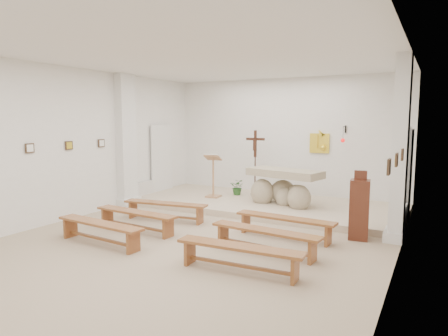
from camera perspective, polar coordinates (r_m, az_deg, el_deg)
The scene contains 29 objects.
ground at distance 7.69m, azimuth -4.58°, elevation -10.55°, with size 7.00×10.00×0.00m, color tan.
wall_left at distance 9.71m, azimuth -22.26°, elevation 3.12°, with size 0.02×10.00×3.50m, color white.
wall_right at distance 6.19m, azimuth 23.47°, elevation 1.19°, with size 0.02×10.00×3.50m, color white.
wall_back at distance 11.85m, azimuth 8.61°, elevation 4.15°, with size 7.00×0.02×3.50m, color white.
ceiling at distance 7.43m, azimuth -4.85°, elevation 16.05°, with size 7.00×10.00×0.02m, color silver.
sanctuary_platform at distance 10.68m, azimuth 5.72°, elevation -5.17°, with size 6.98×3.00×0.15m, color beige.
pilaster_left at distance 11.01m, azimuth -13.79°, elevation 3.82°, with size 0.26×0.55×3.50m, color white.
pilaster_right at distance 8.19m, azimuth 23.87°, elevation 2.43°, with size 0.26×0.55×3.50m, color white.
gold_wall_relief at distance 11.51m, azimuth 13.48°, elevation 3.46°, with size 0.55×0.04×0.55m, color yellow.
sanctuary_lamp at distance 11.10m, azimuth 16.66°, elevation 4.06°, with size 0.11×0.36×0.44m.
station_frame_left_front at distance 9.21m, azimuth -26.02°, elevation 2.57°, with size 0.03×0.20×0.20m, color #3F2B1B.
station_frame_left_mid at distance 9.83m, azimuth -21.28°, elevation 3.02°, with size 0.03×0.20×0.20m, color #3F2B1B.
station_frame_left_rear at distance 10.50m, azimuth -17.12°, elevation 3.41°, with size 0.03×0.20×0.20m, color #3F2B1B.
station_frame_right_front at distance 5.41m, azimuth 22.50°, elevation 0.16°, with size 0.03×0.20×0.20m, color #3F2B1B.
station_frame_right_mid at distance 6.40m, azimuth 23.44°, elevation 1.08°, with size 0.03×0.20×0.20m, color #3F2B1B.
station_frame_right_rear at distance 7.39m, azimuth 24.13°, elevation 1.76°, with size 0.03×0.20×0.20m, color #3F2B1B.
radiator_left at distance 11.74m, azimuth -11.50°, elevation -3.21°, with size 0.10×0.85×0.52m, color silver.
radiator_right at distance 9.10m, azimuth 24.16°, elevation -6.64°, with size 0.10×0.85×0.52m, color silver.
altar at distance 10.31m, azimuth 8.48°, elevation -3.07°, with size 2.04×1.17×0.99m.
lectern at distance 11.11m, azimuth -1.58°, elevation -1.10°, with size 0.48×0.42×1.23m.
crucifix_stand at distance 11.47m, azimuth 4.47°, elevation 1.48°, with size 0.56×0.24×1.86m.
potted_plant at distance 11.50m, azimuth 1.98°, elevation -2.73°, with size 0.41×0.36×0.46m, color #265622.
donation_pedestal at distance 8.16m, azimuth 18.76°, elevation -5.59°, with size 0.40×0.40×1.34m.
bench_left_front at distance 9.28m, azimuth -8.39°, elevation -5.52°, with size 2.03×0.59×0.42m.
bench_right_front at distance 7.94m, azimuth 8.68°, elevation -7.66°, with size 2.02×0.45×0.42m.
bench_left_second at distance 8.52m, azimuth -12.47°, elevation -6.74°, with size 2.02×0.46×0.42m.
bench_right_second at distance 7.04m, azimuth 5.87°, elevation -9.54°, with size 2.03×0.50×0.42m.
bench_left_third at distance 7.81m, azimuth -17.34°, elevation -8.15°, with size 2.03×0.48×0.42m.
bench_right_third at distance 6.16m, azimuth 2.20°, elevation -11.92°, with size 2.02×0.42×0.42m.
Camera 1 is at (4.01, -6.15, 2.31)m, focal length 32.00 mm.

